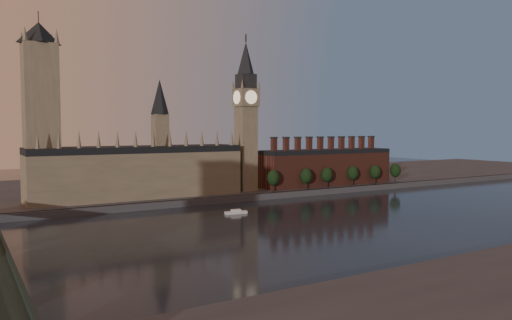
{
  "coord_description": "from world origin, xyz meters",
  "views": [
    {
      "loc": [
        -161.11,
        -188.06,
        46.89
      ],
      "look_at": [
        -14.99,
        55.0,
        29.0
      ],
      "focal_mm": 35.0,
      "sensor_mm": 36.0,
      "label": 1
    }
  ],
  "objects": [
    {
      "name": "ground",
      "position": [
        0.0,
        0.0,
        0.0
      ],
      "size": [
        900.0,
        900.0,
        0.0
      ],
      "primitive_type": "plane",
      "color": "black",
      "rests_on": "ground"
    },
    {
      "name": "north_bank",
      "position": [
        0.0,
        178.04,
        2.0
      ],
      "size": [
        900.0,
        182.0,
        4.0
      ],
      "color": "#46474B",
      "rests_on": "ground"
    },
    {
      "name": "palace_of_westminster",
      "position": [
        -64.41,
        114.91,
        21.63
      ],
      "size": [
        130.0,
        30.3,
        74.0
      ],
      "color": "#80735B",
      "rests_on": "north_bank"
    },
    {
      "name": "victoria_tower",
      "position": [
        -120.0,
        115.0,
        59.09
      ],
      "size": [
        24.0,
        24.0,
        108.0
      ],
      "color": "#80735B",
      "rests_on": "north_bank"
    },
    {
      "name": "big_ben",
      "position": [
        10.0,
        110.0,
        56.83
      ],
      "size": [
        15.0,
        15.0,
        107.0
      ],
      "color": "#80735B",
      "rests_on": "north_bank"
    },
    {
      "name": "chimney_block",
      "position": [
        80.0,
        110.0,
        17.82
      ],
      "size": [
        110.0,
        25.0,
        37.0
      ],
      "color": "brown",
      "rests_on": "north_bank"
    },
    {
      "name": "embankment_tree_0",
      "position": [
        22.66,
        94.83,
        13.47
      ],
      "size": [
        8.6,
        8.6,
        14.88
      ],
      "color": "black",
      "rests_on": "north_bank"
    },
    {
      "name": "embankment_tree_1",
      "position": [
        49.74,
        93.95,
        13.47
      ],
      "size": [
        8.6,
        8.6,
        14.88
      ],
      "color": "black",
      "rests_on": "north_bank"
    },
    {
      "name": "embankment_tree_2",
      "position": [
        68.53,
        94.12,
        13.47
      ],
      "size": [
        8.6,
        8.6,
        14.88
      ],
      "color": "black",
      "rests_on": "north_bank"
    },
    {
      "name": "embankment_tree_3",
      "position": [
        94.2,
        95.04,
        13.47
      ],
      "size": [
        8.6,
        8.6,
        14.88
      ],
      "color": "black",
      "rests_on": "north_bank"
    },
    {
      "name": "embankment_tree_4",
      "position": [
        115.85,
        93.72,
        13.47
      ],
      "size": [
        8.6,
        8.6,
        14.88
      ],
      "color": "black",
      "rests_on": "north_bank"
    },
    {
      "name": "embankment_tree_5",
      "position": [
        138.54,
        94.31,
        13.47
      ],
      "size": [
        8.6,
        8.6,
        14.88
      ],
      "color": "black",
      "rests_on": "north_bank"
    },
    {
      "name": "river_boat",
      "position": [
        -30.31,
        50.93,
        0.95
      ],
      "size": [
        12.7,
        5.14,
        2.47
      ],
      "rotation": [
        0.0,
        0.0,
        -0.13
      ],
      "color": "silver",
      "rests_on": "ground"
    }
  ]
}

